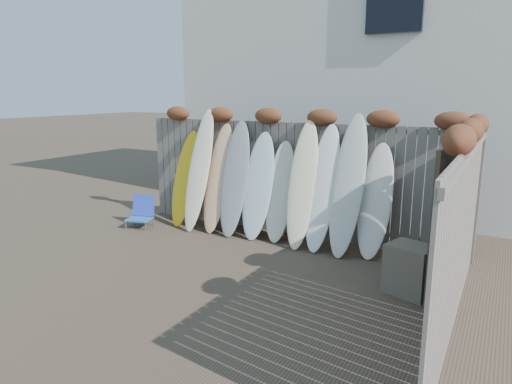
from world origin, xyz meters
The scene contains 17 objects.
ground centered at (0.00, 0.00, 0.00)m, with size 80.00×80.00×0.00m, color #493A2D.
back_fence centered at (0.06, 2.39, 1.18)m, with size 6.05×0.28×2.24m.
right_fence centered at (2.99, 0.25, 1.14)m, with size 0.28×4.40×2.24m.
house centered at (0.50, 6.50, 3.20)m, with size 8.50×5.50×6.33m.
beach_chair centered at (-2.65, 1.47, 0.27)m, with size 0.55×0.57×0.58m.
wooden_crate centered at (2.42, 0.87, 0.32)m, with size 0.55×0.46×0.64m, color brown.
lattice_panel centered at (2.79, 1.05, 0.95)m, with size 0.05×1.26×1.89m, color #49362C.
surfboard_0 centered at (-2.00, 2.01, 0.90)m, with size 0.52×0.07×1.87m, color yellow.
surfboard_1 centered at (-1.60, 1.92, 1.11)m, with size 0.46×0.07×2.30m, color white.
surfboard_2 centered at (-1.23, 1.98, 0.98)m, with size 0.50×0.07×2.04m, color #FFB98B.
surfboard_3 centered at (-0.85, 1.95, 1.01)m, with size 0.50×0.07×2.10m, color gray.
surfboard_4 centered at (-0.40, 1.99, 0.92)m, with size 0.55×0.07×1.91m, color silver.
surfboard_5 centered at (0.00, 2.04, 0.85)m, with size 0.48×0.07×1.76m, color silver.
surfboard_6 centered at (0.45, 1.94, 1.03)m, with size 0.47×0.07×2.15m, color #F8F4C2.
surfboard_7 centered at (0.80, 1.96, 1.01)m, with size 0.49×0.07×2.10m, color white.
surfboard_8 centered at (1.23, 1.94, 1.10)m, with size 0.51×0.07×2.28m, color silver.
surfboard_9 centered at (1.64, 2.03, 0.88)m, with size 0.51×0.07×1.82m, color silver.
Camera 1 is at (3.34, -4.80, 2.51)m, focal length 32.00 mm.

